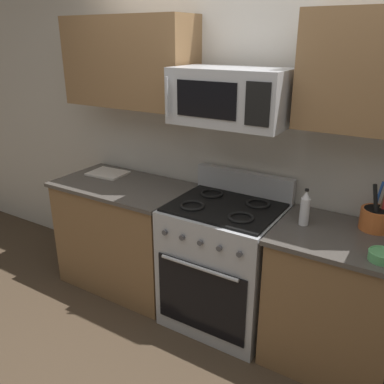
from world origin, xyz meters
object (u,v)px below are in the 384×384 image
Objects in this scene: cutting_board at (108,173)px; prep_bowl at (382,256)px; microwave at (231,97)px; bottle_vinegar at (305,208)px; utensil_crock at (376,218)px; range_oven at (224,263)px.

cutting_board is 2.17× the size of prep_bowl.
microwave is 1.41m from cutting_board.
cutting_board is 2.23m from prep_bowl.
utensil_crock is at bearing 22.94° from bottle_vinegar.
range_oven is 3.54× the size of cutting_board.
prep_bowl is (1.02, -0.22, -0.72)m from microwave.
prep_bowl reaches higher than cutting_board.
microwave is at bearing -170.23° from utensil_crock.
microwave reaches higher than bottle_vinegar.
utensil_crock is 0.39m from prep_bowl.
bottle_vinegar is at bearing -3.12° from cutting_board.
cutting_board is (-1.19, 0.12, 0.45)m from range_oven.
range_oven reaches higher than prep_bowl.
cutting_board is 1.73m from bottle_vinegar.
utensil_crock is at bearing 103.89° from prep_bowl.
cutting_board is (-2.12, -0.07, -0.07)m from utensil_crock.
cutting_board is at bearing 174.40° from range_oven.
range_oven is 1.08m from utensil_crock.
prep_bowl is at bearing -23.98° from bottle_vinegar.
bottle_vinegar is 1.67× the size of prep_bowl.
bottle_vinegar is (1.73, -0.09, 0.10)m from cutting_board.
microwave is (-0.00, 0.03, 1.18)m from range_oven.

